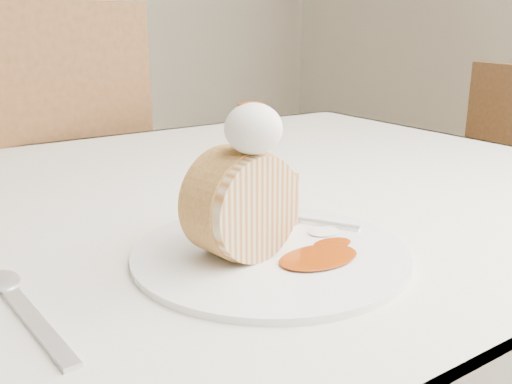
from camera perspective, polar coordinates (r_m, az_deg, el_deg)
table at (r=0.75m, az=-11.17°, el=-7.77°), size 1.40×0.90×0.75m
chair_far at (r=1.32m, az=-21.84°, el=-1.81°), size 0.58×0.58×1.01m
chair_end at (r=1.58m, az=22.33°, el=-2.14°), size 0.48×0.48×0.86m
plate at (r=0.55m, az=1.45°, el=-6.12°), size 0.34×0.34×0.01m
roulade_slice at (r=0.52m, az=-1.45°, el=-1.24°), size 0.11×0.07×0.10m
cake_chunk at (r=0.60m, az=0.58°, el=-1.29°), size 0.07×0.07×0.05m
whipped_cream at (r=0.50m, az=-0.25°, el=6.33°), size 0.05×0.05×0.05m
caramel_drizzle at (r=0.50m, az=-0.50°, el=9.37°), size 0.03×0.02×0.01m
caramel_pool at (r=0.53m, az=6.26°, el=-6.48°), size 0.10×0.08×0.00m
fork at (r=0.62m, az=5.29°, el=-2.96°), size 0.10×0.15×0.00m
spoon at (r=0.46m, az=-20.96°, el=-12.35°), size 0.04×0.17×0.00m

